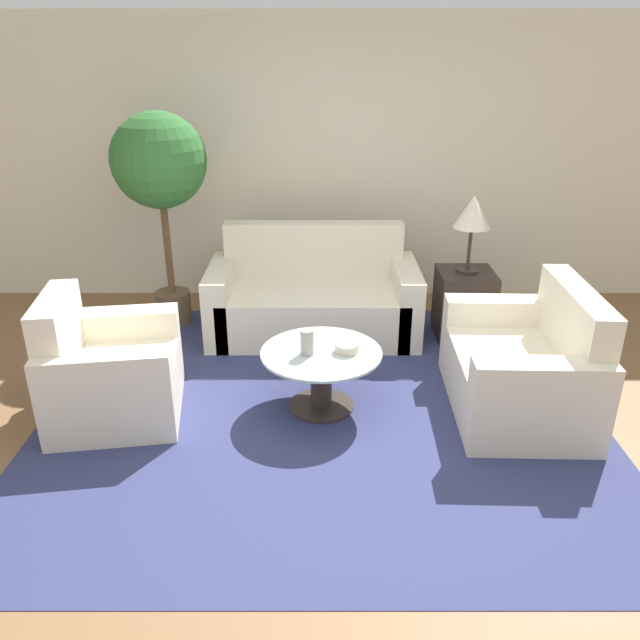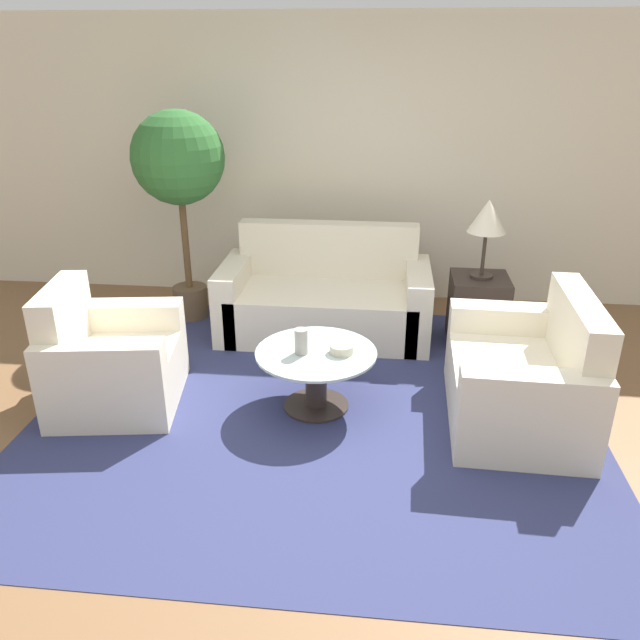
# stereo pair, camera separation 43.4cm
# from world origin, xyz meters

# --- Properties ---
(ground_plane) EXTENTS (14.00, 14.00, 0.00)m
(ground_plane) POSITION_xyz_m (0.00, 0.00, 0.00)
(ground_plane) COLOR brown
(wall_back) EXTENTS (10.00, 0.06, 2.60)m
(wall_back) POSITION_xyz_m (0.00, 2.78, 1.30)
(wall_back) COLOR beige
(wall_back) RESTS_ON ground_plane
(rug) EXTENTS (3.75, 3.44, 0.01)m
(rug) POSITION_xyz_m (-0.11, 0.56, 0.00)
(rug) COLOR navy
(rug) RESTS_ON ground_plane
(sofa_main) EXTENTS (1.77, 0.88, 0.90)m
(sofa_main) POSITION_xyz_m (-0.17, 1.87, 0.29)
(sofa_main) COLOR beige
(sofa_main) RESTS_ON ground_plane
(armchair) EXTENTS (0.93, 0.99, 0.86)m
(armchair) POSITION_xyz_m (-1.54, 0.49, 0.29)
(armchair) COLOR beige
(armchair) RESTS_ON ground_plane
(loveseat) EXTENTS (0.88, 1.24, 0.88)m
(loveseat) POSITION_xyz_m (1.29, 0.56, 0.29)
(loveseat) COLOR beige
(loveseat) RESTS_ON ground_plane
(coffee_table) EXTENTS (0.82, 0.82, 0.43)m
(coffee_table) POSITION_xyz_m (-0.11, 0.56, 0.28)
(coffee_table) COLOR #332823
(coffee_table) RESTS_ON ground_plane
(side_table) EXTENTS (0.46, 0.46, 0.58)m
(side_table) POSITION_xyz_m (1.12, 1.75, 0.29)
(side_table) COLOR #332823
(side_table) RESTS_ON ground_plane
(table_lamp) EXTENTS (0.30, 0.30, 0.64)m
(table_lamp) POSITION_xyz_m (1.12, 1.75, 1.07)
(table_lamp) COLOR #332823
(table_lamp) RESTS_ON side_table
(potted_plant) EXTENTS (0.79, 0.79, 1.84)m
(potted_plant) POSITION_xyz_m (-1.44, 2.03, 1.37)
(potted_plant) COLOR brown
(potted_plant) RESTS_ON ground_plane
(vase) EXTENTS (0.09, 0.09, 0.18)m
(vase) POSITION_xyz_m (-0.20, 0.52, 0.52)
(vase) COLOR #9E998E
(vase) RESTS_ON coffee_table
(bowl) EXTENTS (0.16, 0.16, 0.06)m
(bowl) POSITION_xyz_m (0.07, 0.56, 0.46)
(bowl) COLOR beige
(bowl) RESTS_ON coffee_table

